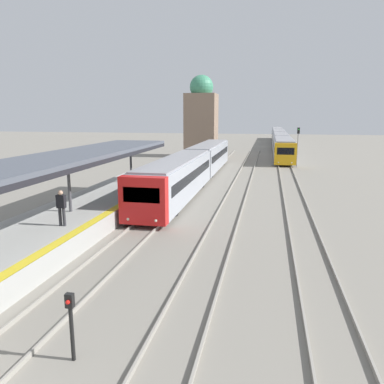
{
  "coord_description": "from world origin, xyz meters",
  "views": [
    {
      "loc": [
        6.4,
        -4.46,
        5.99
      ],
      "look_at": [
        2.09,
        16.63,
        1.56
      ],
      "focal_mm": 35.0,
      "sensor_mm": 36.0,
      "label": 1
    }
  ],
  "objects_px": {
    "person_on_platform": "(61,206)",
    "signal_mast_far": "(298,142)",
    "train_far": "(279,138)",
    "signal_post_near": "(71,319)",
    "train_near": "(196,164)"
  },
  "relations": [
    {
      "from": "person_on_platform",
      "to": "signal_mast_far",
      "type": "height_order",
      "value": "signal_mast_far"
    },
    {
      "from": "train_far",
      "to": "signal_post_near",
      "type": "relative_size",
      "value": 32.58
    },
    {
      "from": "person_on_platform",
      "to": "train_far",
      "type": "distance_m",
      "value": 59.7
    },
    {
      "from": "train_near",
      "to": "signal_mast_far",
      "type": "xyz_separation_m",
      "value": [
        9.72,
        12.35,
        1.27
      ]
    },
    {
      "from": "train_near",
      "to": "train_far",
      "type": "height_order",
      "value": "train_near"
    },
    {
      "from": "train_far",
      "to": "signal_mast_far",
      "type": "relative_size",
      "value": 12.7
    },
    {
      "from": "signal_post_near",
      "to": "signal_mast_far",
      "type": "distance_m",
      "value": 38.71
    },
    {
      "from": "person_on_platform",
      "to": "train_far",
      "type": "xyz_separation_m",
      "value": [
        11.12,
        58.66,
        -0.3
      ]
    },
    {
      "from": "person_on_platform",
      "to": "signal_post_near",
      "type": "xyz_separation_m",
      "value": [
        4.61,
        -7.51,
        -0.82
      ]
    },
    {
      "from": "train_near",
      "to": "train_far",
      "type": "relative_size",
      "value": 0.51
    },
    {
      "from": "signal_mast_far",
      "to": "signal_post_near",
      "type": "bearing_deg",
      "value": -101.74
    },
    {
      "from": "signal_mast_far",
      "to": "train_far",
      "type": "bearing_deg",
      "value": 92.76
    },
    {
      "from": "person_on_platform",
      "to": "signal_post_near",
      "type": "distance_m",
      "value": 8.85
    },
    {
      "from": "train_far",
      "to": "signal_mast_far",
      "type": "xyz_separation_m",
      "value": [
        1.37,
        -28.31,
        1.28
      ]
    },
    {
      "from": "train_near",
      "to": "signal_post_near",
      "type": "bearing_deg",
      "value": -85.86
    }
  ]
}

